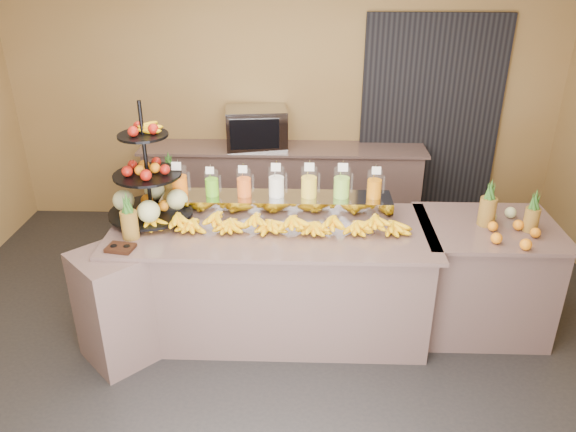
{
  "coord_description": "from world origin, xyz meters",
  "views": [
    {
      "loc": [
        0.25,
        -3.56,
        2.9
      ],
      "look_at": [
        0.12,
        0.3,
        1.04
      ],
      "focal_mm": 35.0,
      "sensor_mm": 36.0,
      "label": 1
    }
  ],
  "objects_px": {
    "pitcher_tray": "(277,204)",
    "fruit_stand": "(155,190)",
    "condiment_caddy": "(120,248)",
    "right_fruit_pile": "(510,225)",
    "banana_heap": "(273,220)",
    "oven_warmer": "(256,128)"
  },
  "relations": [
    {
      "from": "right_fruit_pile",
      "to": "oven_warmer",
      "type": "relative_size",
      "value": 0.67
    },
    {
      "from": "banana_heap",
      "to": "right_fruit_pile",
      "type": "xyz_separation_m",
      "value": [
        1.8,
        -0.01,
        -0.01
      ]
    },
    {
      "from": "banana_heap",
      "to": "condiment_caddy",
      "type": "relative_size",
      "value": 11.24
    },
    {
      "from": "banana_heap",
      "to": "oven_warmer",
      "type": "bearing_deg",
      "value": 98.27
    },
    {
      "from": "pitcher_tray",
      "to": "banana_heap",
      "type": "height_order",
      "value": "banana_heap"
    },
    {
      "from": "banana_heap",
      "to": "right_fruit_pile",
      "type": "bearing_deg",
      "value": -0.24
    },
    {
      "from": "condiment_caddy",
      "to": "oven_warmer",
      "type": "height_order",
      "value": "oven_warmer"
    },
    {
      "from": "banana_heap",
      "to": "oven_warmer",
      "type": "distance_m",
      "value": 1.99
    },
    {
      "from": "condiment_caddy",
      "to": "right_fruit_pile",
      "type": "relative_size",
      "value": 0.45
    },
    {
      "from": "condiment_caddy",
      "to": "oven_warmer",
      "type": "xyz_separation_m",
      "value": [
        0.79,
        2.33,
        0.2
      ]
    },
    {
      "from": "right_fruit_pile",
      "to": "condiment_caddy",
      "type": "bearing_deg",
      "value": -172.96
    },
    {
      "from": "pitcher_tray",
      "to": "banana_heap",
      "type": "relative_size",
      "value": 0.87
    },
    {
      "from": "right_fruit_pile",
      "to": "oven_warmer",
      "type": "distance_m",
      "value": 2.87
    },
    {
      "from": "banana_heap",
      "to": "fruit_stand",
      "type": "xyz_separation_m",
      "value": [
        -0.93,
        0.17,
        0.16
      ]
    },
    {
      "from": "pitcher_tray",
      "to": "right_fruit_pile",
      "type": "relative_size",
      "value": 4.34
    },
    {
      "from": "pitcher_tray",
      "to": "banana_heap",
      "type": "xyz_separation_m",
      "value": [
        -0.02,
        -0.29,
        0.01
      ]
    },
    {
      "from": "pitcher_tray",
      "to": "right_fruit_pile",
      "type": "bearing_deg",
      "value": -9.6
    },
    {
      "from": "pitcher_tray",
      "to": "fruit_stand",
      "type": "relative_size",
      "value": 1.94
    },
    {
      "from": "fruit_stand",
      "to": "condiment_caddy",
      "type": "xyz_separation_m",
      "value": [
        -0.14,
        -0.53,
        -0.23
      ]
    },
    {
      "from": "pitcher_tray",
      "to": "right_fruit_pile",
      "type": "distance_m",
      "value": 1.8
    },
    {
      "from": "banana_heap",
      "to": "right_fruit_pile",
      "type": "distance_m",
      "value": 1.8
    },
    {
      "from": "pitcher_tray",
      "to": "condiment_caddy",
      "type": "height_order",
      "value": "pitcher_tray"
    }
  ]
}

